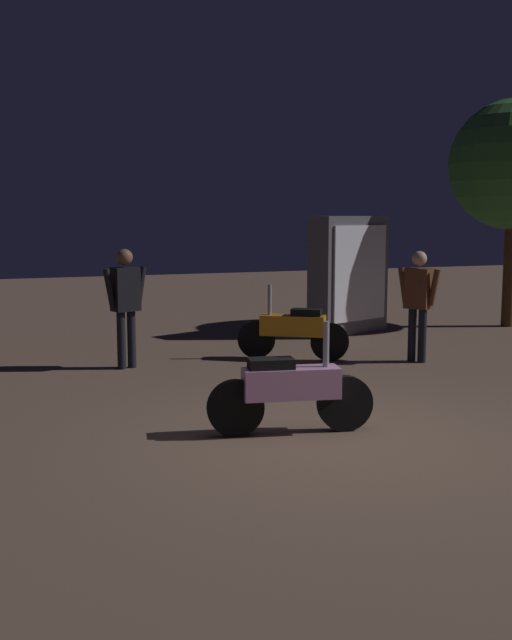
% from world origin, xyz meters
% --- Properties ---
extents(ground_plane, '(40.00, 40.00, 0.00)m').
position_xyz_m(ground_plane, '(0.00, 0.00, 0.00)').
color(ground_plane, brown).
extents(motorcycle_pink_foreground, '(1.65, 0.46, 1.11)m').
position_xyz_m(motorcycle_pink_foreground, '(-0.37, 0.34, 0.44)').
color(motorcycle_pink_foreground, black).
rests_on(motorcycle_pink_foreground, ground_plane).
extents(motorcycle_orange_parked_left, '(1.46, 0.97, 1.11)m').
position_xyz_m(motorcycle_orange_parked_left, '(1.16, 3.91, 0.44)').
color(motorcycle_orange_parked_left, black).
rests_on(motorcycle_orange_parked_left, ground_plane).
extents(person_rider_beside, '(0.43, 0.61, 1.61)m').
position_xyz_m(person_rider_beside, '(2.78, 3.12, 0.96)').
color(person_rider_beside, black).
rests_on(person_rider_beside, ground_plane).
extents(person_bystander_far, '(0.66, 0.34, 1.67)m').
position_xyz_m(person_bystander_far, '(-1.28, 4.10, 0.99)').
color(person_bystander_far, black).
rests_on(person_bystander_far, ground_plane).
extents(kiosk_billboard, '(1.67, 1.05, 2.10)m').
position_xyz_m(kiosk_billboard, '(3.08, 5.89, 1.05)').
color(kiosk_billboard, '#595960').
rests_on(kiosk_billboard, ground_plane).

